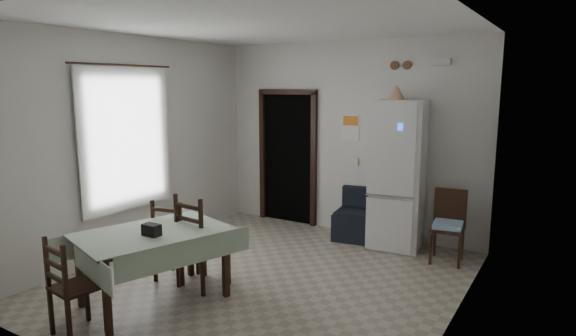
% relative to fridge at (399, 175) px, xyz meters
% --- Properties ---
extents(ground, '(4.50, 4.50, 0.00)m').
position_rel_fridge_xyz_m(ground, '(-0.92, -1.93, -1.03)').
color(ground, '#A39785').
rests_on(ground, ground).
extents(ceiling, '(4.20, 4.50, 0.02)m').
position_rel_fridge_xyz_m(ceiling, '(-0.92, -1.93, 1.87)').
color(ceiling, white).
rests_on(ceiling, ground).
extents(wall_back, '(4.20, 0.02, 2.90)m').
position_rel_fridge_xyz_m(wall_back, '(-0.92, 0.32, 0.42)').
color(wall_back, silver).
rests_on(wall_back, ground).
extents(wall_front, '(4.20, 0.02, 2.90)m').
position_rel_fridge_xyz_m(wall_front, '(-0.92, -4.18, 0.42)').
color(wall_front, silver).
rests_on(wall_front, ground).
extents(wall_left, '(0.02, 4.50, 2.90)m').
position_rel_fridge_xyz_m(wall_left, '(-3.02, -1.93, 0.42)').
color(wall_left, silver).
rests_on(wall_left, ground).
extents(wall_right, '(0.02, 4.50, 2.90)m').
position_rel_fridge_xyz_m(wall_right, '(1.18, -1.93, 0.42)').
color(wall_right, silver).
rests_on(wall_right, ground).
extents(doorway, '(1.06, 0.52, 2.22)m').
position_rel_fridge_xyz_m(doorway, '(-1.97, 0.52, 0.03)').
color(doorway, black).
rests_on(doorway, ground).
extents(window_recess, '(0.10, 1.20, 1.60)m').
position_rel_fridge_xyz_m(window_recess, '(-3.07, -2.13, 0.52)').
color(window_recess, silver).
rests_on(window_recess, ground).
extents(curtain, '(0.02, 1.45, 1.85)m').
position_rel_fridge_xyz_m(curtain, '(-2.96, -2.13, 0.52)').
color(curtain, silver).
rests_on(curtain, ground).
extents(curtain_rod, '(0.02, 1.60, 0.02)m').
position_rel_fridge_xyz_m(curtain_rod, '(-2.95, -2.13, 1.47)').
color(curtain_rod, black).
rests_on(curtain_rod, ground).
extents(calendar, '(0.28, 0.02, 0.40)m').
position_rel_fridge_xyz_m(calendar, '(-0.87, 0.31, 0.59)').
color(calendar, white).
rests_on(calendar, ground).
extents(calendar_image, '(0.24, 0.01, 0.14)m').
position_rel_fridge_xyz_m(calendar_image, '(-0.87, 0.30, 0.69)').
color(calendar_image, orange).
rests_on(calendar_image, ground).
extents(light_switch, '(0.08, 0.02, 0.12)m').
position_rel_fridge_xyz_m(light_switch, '(-0.77, 0.31, 0.07)').
color(light_switch, beige).
rests_on(light_switch, ground).
extents(vent_left, '(0.12, 0.03, 0.12)m').
position_rel_fridge_xyz_m(vent_left, '(-0.22, 0.30, 1.49)').
color(vent_left, brown).
rests_on(vent_left, ground).
extents(vent_right, '(0.12, 0.03, 0.12)m').
position_rel_fridge_xyz_m(vent_right, '(-0.04, 0.30, 1.49)').
color(vent_right, brown).
rests_on(vent_right, ground).
extents(emergency_light, '(0.25, 0.07, 0.09)m').
position_rel_fridge_xyz_m(emergency_light, '(0.43, 0.28, 1.52)').
color(emergency_light, white).
rests_on(emergency_light, ground).
extents(fridge, '(0.74, 0.74, 2.05)m').
position_rel_fridge_xyz_m(fridge, '(0.00, 0.00, 0.00)').
color(fridge, silver).
rests_on(fridge, ground).
extents(tan_cone, '(0.27, 0.27, 0.20)m').
position_rel_fridge_xyz_m(tan_cone, '(-0.07, -0.00, 1.12)').
color(tan_cone, tan).
rests_on(tan_cone, fridge).
extents(navy_seat, '(0.69, 0.67, 0.75)m').
position_rel_fridge_xyz_m(navy_seat, '(-0.61, 0.00, -0.65)').
color(navy_seat, black).
rests_on(navy_seat, ground).
extents(corner_chair, '(0.45, 0.45, 0.93)m').
position_rel_fridge_xyz_m(corner_chair, '(0.75, -0.27, -0.56)').
color(corner_chair, black).
rests_on(corner_chair, ground).
extents(dining_table, '(1.37, 1.69, 0.76)m').
position_rel_fridge_xyz_m(dining_table, '(-1.59, -3.03, -0.64)').
color(dining_table, '#A9BFA3').
rests_on(dining_table, ground).
extents(black_bag, '(0.18, 0.11, 0.12)m').
position_rel_fridge_xyz_m(black_bag, '(-1.49, -3.13, -0.20)').
color(black_bag, black).
rests_on(black_bag, dining_table).
extents(dining_chair_far_left, '(0.49, 0.49, 0.97)m').
position_rel_fridge_xyz_m(dining_chair_far_left, '(-1.84, -2.44, -0.54)').
color(dining_chair_far_left, black).
rests_on(dining_chair_far_left, ground).
extents(dining_chair_far_right, '(0.51, 0.51, 1.08)m').
position_rel_fridge_xyz_m(dining_chair_far_right, '(-1.42, -2.46, -0.49)').
color(dining_chair_far_right, black).
rests_on(dining_chair_far_right, ground).
extents(dining_chair_near_head, '(0.45, 0.45, 0.93)m').
position_rel_fridge_xyz_m(dining_chair_near_head, '(-1.68, -3.86, -0.56)').
color(dining_chair_near_head, black).
rests_on(dining_chair_near_head, ground).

